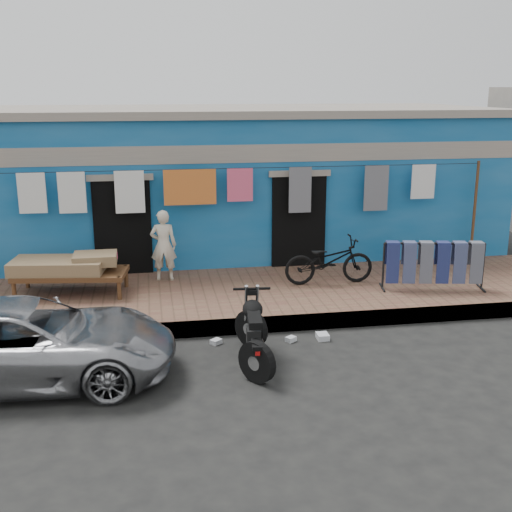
{
  "coord_description": "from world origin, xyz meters",
  "views": [
    {
      "loc": [
        -1.69,
        -7.93,
        3.82
      ],
      "look_at": [
        0.0,
        2.0,
        1.15
      ],
      "focal_mm": 45.0,
      "sensor_mm": 36.0,
      "label": 1
    }
  ],
  "objects": [
    {
      "name": "bicycle",
      "position": [
        1.57,
        3.16,
        0.78
      ],
      "size": [
        1.65,
        0.59,
        1.07
      ],
      "primitive_type": "imported",
      "rotation": [
        0.0,
        0.0,
        1.56
      ],
      "color": "black",
      "rests_on": "sidewalk"
    },
    {
      "name": "car",
      "position": [
        -3.37,
        0.36,
        0.56
      ],
      "size": [
        4.08,
        1.99,
        1.13
      ],
      "primitive_type": "imported",
      "rotation": [
        0.0,
        0.0,
        1.53
      ],
      "color": "#A5A6AA",
      "rests_on": "ground"
    },
    {
      "name": "litter_a",
      "position": [
        -0.76,
        1.2,
        0.04
      ],
      "size": [
        0.2,
        0.2,
        0.07
      ],
      "primitive_type": "cube",
      "rotation": [
        0.0,
        0.0,
        0.68
      ],
      "color": "silver",
      "rests_on": "ground"
    },
    {
      "name": "litter_c",
      "position": [
        0.9,
        1.11,
        0.04
      ],
      "size": [
        0.18,
        0.22,
        0.09
      ],
      "primitive_type": "cube",
      "rotation": [
        0.0,
        0.0,
        1.56
      ],
      "color": "silver",
      "rests_on": "ground"
    },
    {
      "name": "curb",
      "position": [
        0.0,
        1.55,
        0.12
      ],
      "size": [
        28.0,
        0.1,
        0.25
      ],
      "primitive_type": "cube",
      "color": "gray",
      "rests_on": "ground"
    },
    {
      "name": "litter_b",
      "position": [
        0.39,
        1.1,
        0.04
      ],
      "size": [
        0.19,
        0.18,
        0.08
      ],
      "primitive_type": "cube",
      "rotation": [
        0.0,
        0.0,
        0.62
      ],
      "color": "silver",
      "rests_on": "ground"
    },
    {
      "name": "sidewalk",
      "position": [
        0.0,
        3.0,
        0.12
      ],
      "size": [
        28.0,
        3.0,
        0.25
      ],
      "primitive_type": "cube",
      "color": "brown",
      "rests_on": "ground"
    },
    {
      "name": "jeans_rack",
      "position": [
        3.34,
        2.51,
        0.7
      ],
      "size": [
        2.03,
        1.06,
        0.91
      ],
      "primitive_type": null,
      "rotation": [
        0.0,
        0.0,
        -0.18
      ],
      "color": "black",
      "rests_on": "sidewalk"
    },
    {
      "name": "ground",
      "position": [
        0.0,
        0.0,
        0.0
      ],
      "size": [
        80.0,
        80.0,
        0.0
      ],
      "primitive_type": "plane",
      "color": "black",
      "rests_on": "ground"
    },
    {
      "name": "seated_person",
      "position": [
        -1.44,
        3.91,
        0.93
      ],
      "size": [
        0.52,
        0.37,
        1.35
      ],
      "primitive_type": "imported",
      "rotation": [
        0.0,
        0.0,
        3.03
      ],
      "color": "beige",
      "rests_on": "sidewalk"
    },
    {
      "name": "building",
      "position": [
        -0.0,
        6.99,
        1.69
      ],
      "size": [
        12.2,
        5.2,
        3.36
      ],
      "color": "#105594",
      "rests_on": "ground"
    },
    {
      "name": "clothesline",
      "position": [
        -0.22,
        4.25,
        1.81
      ],
      "size": [
        10.06,
        0.06,
        2.1
      ],
      "color": "brown",
      "rests_on": "sidewalk"
    },
    {
      "name": "charpoy",
      "position": [
        -3.09,
        3.34,
        0.59
      ],
      "size": [
        2.28,
        1.5,
        0.68
      ],
      "primitive_type": null,
      "rotation": [
        0.0,
        0.0,
        -0.13
      ],
      "color": "brown",
      "rests_on": "sidewalk"
    },
    {
      "name": "motorcycle",
      "position": [
        -0.3,
        0.4,
        0.5
      ],
      "size": [
        0.84,
        1.64,
        0.99
      ],
      "primitive_type": null,
      "rotation": [
        0.0,
        0.0,
        -0.1
      ],
      "color": "black",
      "rests_on": "ground"
    }
  ]
}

